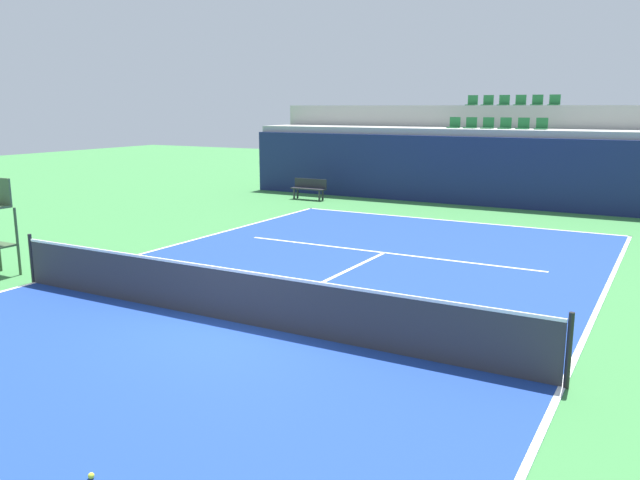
% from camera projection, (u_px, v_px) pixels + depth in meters
% --- Properties ---
extents(ground_plane, '(80.00, 80.00, 0.00)m').
position_uv_depth(ground_plane, '(239.00, 323.00, 11.44)').
color(ground_plane, '#387A3D').
extents(court_surface, '(11.00, 24.00, 0.01)m').
position_uv_depth(court_surface, '(239.00, 323.00, 11.43)').
color(court_surface, navy).
rests_on(court_surface, ground_plane).
extents(baseline_far, '(11.00, 0.10, 0.00)m').
position_uv_depth(baseline_far, '(451.00, 221.00, 21.64)').
color(baseline_far, white).
rests_on(baseline_far, court_surface).
extents(sideline_left, '(0.10, 24.00, 0.00)m').
position_uv_depth(sideline_left, '(35.00, 282.00, 14.04)').
color(sideline_left, white).
rests_on(sideline_left, court_surface).
extents(sideline_right, '(0.10, 24.00, 0.00)m').
position_uv_depth(sideline_right, '(562.00, 387.00, 8.82)').
color(sideline_right, white).
rests_on(sideline_right, court_surface).
extents(service_line_far, '(8.26, 0.10, 0.00)m').
position_uv_depth(service_line_far, '(384.00, 253.00, 16.90)').
color(service_line_far, white).
rests_on(service_line_far, court_surface).
extents(centre_service_line, '(0.10, 6.40, 0.00)m').
position_uv_depth(centre_service_line, '(326.00, 281.00, 14.17)').
color(centre_service_line, white).
rests_on(centre_service_line, court_surface).
extents(back_wall, '(20.57, 0.30, 2.64)m').
position_uv_depth(back_wall, '(484.00, 172.00, 24.66)').
color(back_wall, navy).
rests_on(back_wall, ground_plane).
extents(stands_tier_lower, '(20.57, 2.40, 2.90)m').
position_uv_depth(stands_tier_lower, '(494.00, 166.00, 25.78)').
color(stands_tier_lower, '#9E9E99').
rests_on(stands_tier_lower, ground_plane).
extents(stands_tier_upper, '(20.57, 2.40, 3.81)m').
position_uv_depth(stands_tier_upper, '(509.00, 151.00, 27.74)').
color(stands_tier_upper, '#9E9E99').
rests_on(stands_tier_upper, ground_plane).
extents(seating_row_lower, '(3.88, 0.44, 0.44)m').
position_uv_depth(seating_row_lower, '(496.00, 125.00, 25.54)').
color(seating_row_lower, '#1E6633').
rests_on(seating_row_lower, stands_tier_lower).
extents(seating_row_upper, '(3.88, 0.44, 0.44)m').
position_uv_depth(seating_row_upper, '(512.00, 102.00, 27.41)').
color(seating_row_upper, '#1E6633').
rests_on(seating_row_upper, stands_tier_upper).
extents(tennis_net, '(11.08, 0.08, 1.07)m').
position_uv_depth(tennis_net, '(238.00, 296.00, 11.33)').
color(tennis_net, black).
rests_on(tennis_net, court_surface).
extents(player_bench, '(1.50, 0.40, 0.85)m').
position_uv_depth(player_bench, '(309.00, 187.00, 26.56)').
color(player_bench, '#232328').
rests_on(player_bench, ground_plane).
extents(tennis_ball_0, '(0.07, 0.07, 0.07)m').
position_uv_depth(tennis_ball_0, '(91.00, 476.00, 6.64)').
color(tennis_ball_0, '#CCE033').
rests_on(tennis_ball_0, court_surface).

